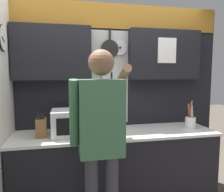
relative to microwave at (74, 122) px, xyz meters
name	(u,v)px	position (x,y,z in m)	size (l,w,h in m)	color
base_cabinet_counter	(116,169)	(0.49, 0.02, -0.60)	(2.36, 0.65, 0.90)	black
back_wall_unit	(111,81)	(0.49, 0.31, 0.45)	(2.93, 0.22, 2.45)	black
microwave	(74,122)	(0.00, 0.00, 0.00)	(0.48, 0.37, 0.29)	silver
knife_block	(41,127)	(-0.35, 0.00, -0.04)	(0.12, 0.16, 0.27)	brown
utensil_crock	(190,122)	(1.44, 0.00, -0.06)	(0.13, 0.13, 0.35)	white
person	(101,133)	(0.21, -0.59, 0.03)	(0.54, 0.66, 1.79)	#383842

